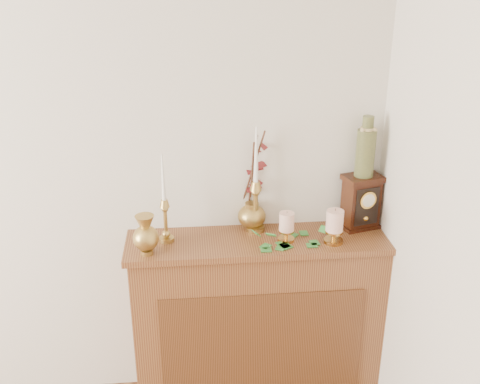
{
  "coord_description": "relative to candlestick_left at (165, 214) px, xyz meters",
  "views": [
    {
      "loc": [
        1.09,
        -0.21,
        2.15
      ],
      "look_at": [
        1.31,
        2.05,
        1.19
      ],
      "focal_mm": 42.0,
      "sensor_mm": 36.0,
      "label": 1
    }
  ],
  "objects": [
    {
      "name": "console_shelf",
      "position": [
        0.43,
        -0.02,
        -0.63
      ],
      "size": [
        1.24,
        0.34,
        0.93
      ],
      "color": "brown",
      "rests_on": "ground"
    },
    {
      "name": "candlestick_left",
      "position": [
        0.0,
        0.0,
        0.0
      ],
      "size": [
        0.07,
        0.07,
        0.42
      ],
      "rotation": [
        0.0,
        0.0,
        -0.42
      ],
      "color": "tan",
      "rests_on": "console_shelf"
    },
    {
      "name": "candlestick_center",
      "position": [
        0.42,
        0.07,
        0.03
      ],
      "size": [
        0.09,
        0.09,
        0.52
      ],
      "rotation": [
        0.0,
        0.0,
        0.12
      ],
      "color": "tan",
      "rests_on": "console_shelf"
    },
    {
      "name": "bud_vase",
      "position": [
        -0.08,
        -0.12,
        -0.05
      ],
      "size": [
        0.12,
        0.12,
        0.19
      ],
      "rotation": [
        0.0,
        0.0,
        -0.32
      ],
      "color": "tan",
      "rests_on": "console_shelf"
    },
    {
      "name": "ginger_jar",
      "position": [
        0.42,
        0.13,
        0.09
      ],
      "size": [
        0.21,
        0.22,
        0.5
      ],
      "rotation": [
        0.0,
        0.0,
        0.42
      ],
      "color": "tan",
      "rests_on": "console_shelf"
    },
    {
      "name": "pillar_candle_left",
      "position": [
        0.55,
        -0.05,
        -0.06
      ],
      "size": [
        0.08,
        0.08,
        0.15
      ],
      "rotation": [
        0.0,
        0.0,
        -0.32
      ],
      "color": "#BA8B41",
      "rests_on": "console_shelf"
    },
    {
      "name": "pillar_candle_right",
      "position": [
        0.76,
        -0.09,
        -0.05
      ],
      "size": [
        0.09,
        0.09,
        0.17
      ],
      "rotation": [
        0.0,
        0.0,
        0.29
      ],
      "color": "#BA8B41",
      "rests_on": "console_shelf"
    },
    {
      "name": "ivy_garland",
      "position": [
        0.55,
        -0.09,
        -0.13
      ],
      "size": [
        0.36,
        0.17,
        0.08
      ],
      "rotation": [
        0.0,
        0.0,
        0.02
      ],
      "color": "#2C722B",
      "rests_on": "console_shelf"
    },
    {
      "name": "mantel_clock",
      "position": [
        0.93,
        0.06,
        -0.01
      ],
      "size": [
        0.2,
        0.17,
        0.27
      ],
      "rotation": [
        0.0,
        0.0,
        0.26
      ],
      "color": "#33160A",
      "rests_on": "console_shelf"
    },
    {
      "name": "ceramic_vase",
      "position": [
        0.93,
        0.06,
        0.26
      ],
      "size": [
        0.09,
        0.09,
        0.29
      ],
      "rotation": [
        0.0,
        0.0,
        0.26
      ],
      "color": "#193223",
      "rests_on": "mantel_clock"
    }
  ]
}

